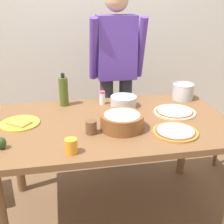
{
  "coord_description": "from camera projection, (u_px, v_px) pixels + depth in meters",
  "views": [
    {
      "loc": [
        -0.35,
        -1.79,
        1.58
      ],
      "look_at": [
        0.0,
        0.05,
        0.81
      ],
      "focal_mm": 46.98,
      "sensor_mm": 36.0,
      "label": 1
    }
  ],
  "objects": [
    {
      "name": "avocado",
      "position": [
        1.0,
        143.0,
        1.64
      ],
      "size": [
        0.06,
        0.06,
        0.07
      ],
      "primitive_type": "ellipsoid",
      "color": "#2D4219",
      "rests_on": "dining_table"
    },
    {
      "name": "cup_orange",
      "position": [
        71.0,
        146.0,
        1.59
      ],
      "size": [
        0.07,
        0.07,
        0.08
      ],
      "primitive_type": "cylinder",
      "color": "orange",
      "rests_on": "dining_table"
    },
    {
      "name": "pizza_cooked_on_tray",
      "position": [
        175.0,
        132.0,
        1.83
      ],
      "size": [
        0.28,
        0.28,
        0.02
      ],
      "color": "#C67A33",
      "rests_on": "dining_table"
    },
    {
      "name": "person_cook",
      "position": [
        116.0,
        68.0,
        2.65
      ],
      "size": [
        0.49,
        0.25,
        1.62
      ],
      "color": "#2D2D38",
      "rests_on": "ground"
    },
    {
      "name": "cup_small_brown",
      "position": [
        91.0,
        127.0,
        1.81
      ],
      "size": [
        0.07,
        0.07,
        0.08
      ],
      "primitive_type": "cylinder",
      "color": "brown",
      "rests_on": "dining_table"
    },
    {
      "name": "wall_back",
      "position": [
        86.0,
        19.0,
        3.25
      ],
      "size": [
        5.6,
        0.1,
        2.6
      ],
      "primitive_type": "cube",
      "color": "silver",
      "rests_on": "ground"
    },
    {
      "name": "mixing_bowl_steel",
      "position": [
        124.0,
        101.0,
        2.25
      ],
      "size": [
        0.2,
        0.2,
        0.08
      ],
      "color": "#B7B7BC",
      "rests_on": "dining_table"
    },
    {
      "name": "pizza_raw_on_board",
      "position": [
        175.0,
        112.0,
        2.14
      ],
      "size": [
        0.3,
        0.3,
        0.02
      ],
      "color": "beige",
      "rests_on": "dining_table"
    },
    {
      "name": "plate_with_slice",
      "position": [
        20.0,
        123.0,
        1.95
      ],
      "size": [
        0.26,
        0.26,
        0.02
      ],
      "color": "gold",
      "rests_on": "dining_table"
    },
    {
      "name": "olive_oil_bottle",
      "position": [
        64.0,
        91.0,
        2.24
      ],
      "size": [
        0.07,
        0.07,
        0.26
      ],
      "color": "#47561E",
      "rests_on": "dining_table"
    },
    {
      "name": "ground",
      "position": [
        113.0,
        210.0,
        2.29
      ],
      "size": [
        8.0,
        8.0,
        0.0
      ],
      "primitive_type": "plane",
      "color": "brown"
    },
    {
      "name": "popcorn_bowl",
      "position": [
        122.0,
        120.0,
        1.87
      ],
      "size": [
        0.28,
        0.28,
        0.11
      ],
      "color": "brown",
      "rests_on": "dining_table"
    },
    {
      "name": "dining_table",
      "position": [
        113.0,
        133.0,
        2.03
      ],
      "size": [
        1.6,
        0.96,
        0.76
      ],
      "color": "brown",
      "rests_on": "ground"
    },
    {
      "name": "steel_pot",
      "position": [
        183.0,
        91.0,
        2.4
      ],
      "size": [
        0.17,
        0.17,
        0.13
      ],
      "color": "#B7B7BC",
      "rests_on": "dining_table"
    },
    {
      "name": "salt_shaker",
      "position": [
        102.0,
        98.0,
        2.29
      ],
      "size": [
        0.04,
        0.04,
        0.11
      ],
      "color": "white",
      "rests_on": "dining_table"
    }
  ]
}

